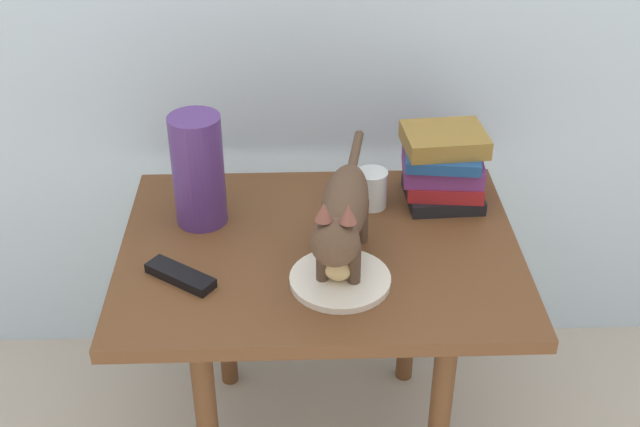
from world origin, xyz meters
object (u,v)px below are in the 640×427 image
(green_vase, at_px, (198,170))
(candle_jar, at_px, (371,191))
(bread_roll, at_px, (338,265))
(plate, at_px, (340,280))
(cat, at_px, (343,213))
(tv_remote, at_px, (180,276))
(book_stack, at_px, (443,166))
(side_table, at_px, (320,277))

(green_vase, height_order, candle_jar, green_vase)
(bread_roll, distance_m, green_vase, 0.37)
(plate, distance_m, green_vase, 0.39)
(bread_roll, distance_m, candle_jar, 0.29)
(cat, distance_m, tv_remote, 0.34)
(tv_remote, bearing_deg, bread_roll, 33.29)
(green_vase, bearing_deg, bread_roll, -39.11)
(plate, bearing_deg, green_vase, 140.76)
(cat, bearing_deg, green_vase, 147.02)
(bread_roll, xyz_separation_m, cat, (0.01, 0.04, 0.09))
(bread_roll, bearing_deg, plate, -45.64)
(green_vase, xyz_separation_m, candle_jar, (0.37, 0.05, -0.09))
(green_vase, bearing_deg, book_stack, 7.50)
(side_table, height_order, bread_roll, bread_roll)
(bread_roll, bearing_deg, candle_jar, 72.20)
(plate, height_order, cat, cat)
(tv_remote, bearing_deg, plate, 32.40)
(green_vase, relative_size, tv_remote, 1.65)
(side_table, height_order, green_vase, green_vase)
(bread_roll, height_order, cat, cat)
(side_table, xyz_separation_m, plate, (0.04, -0.13, 0.09))
(green_vase, bearing_deg, cat, -32.98)
(green_vase, xyz_separation_m, tv_remote, (-0.02, -0.22, -0.11))
(cat, relative_size, book_stack, 2.49)
(plate, relative_size, green_vase, 0.80)
(book_stack, distance_m, green_vase, 0.54)
(side_table, relative_size, bread_roll, 10.35)
(plate, distance_m, bread_roll, 0.03)
(bread_roll, bearing_deg, green_vase, 140.89)
(cat, height_order, book_stack, cat)
(side_table, distance_m, green_vase, 0.34)
(book_stack, bearing_deg, candle_jar, -172.47)
(plate, relative_size, bread_roll, 2.48)
(bread_roll, height_order, candle_jar, candle_jar)
(side_table, xyz_separation_m, book_stack, (0.28, 0.18, 0.16))
(plate, distance_m, tv_remote, 0.31)
(side_table, height_order, plate, plate)
(side_table, xyz_separation_m, bread_roll, (0.03, -0.12, 0.12))
(side_table, xyz_separation_m, tv_remote, (-0.28, -0.11, 0.09))
(side_table, relative_size, book_stack, 4.34)
(green_vase, bearing_deg, candle_jar, 7.49)
(book_stack, bearing_deg, bread_roll, -129.72)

